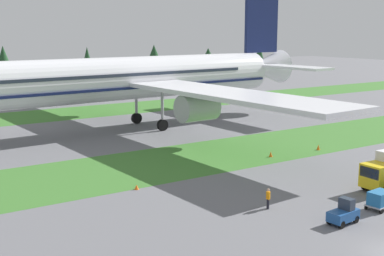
# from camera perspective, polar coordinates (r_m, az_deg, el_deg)

# --- Properties ---
(grass_strip_near) EXTENTS (320.00, 14.03, 0.01)m
(grass_strip_near) POSITION_cam_1_polar(r_m,az_deg,el_deg) (58.25, -2.26, -3.75)
(grass_strip_near) COLOR #3D752D
(grass_strip_near) RESTS_ON ground
(grass_strip_far) EXTENTS (320.00, 14.03, 0.01)m
(grass_strip_far) POSITION_cam_1_polar(r_m,az_deg,el_deg) (94.21, -14.92, 1.48)
(grass_strip_far) COLOR #3D752D
(grass_strip_far) RESTS_ON ground
(airliner) EXTENTS (61.67, 75.86, 21.59)m
(airliner) POSITION_cam_1_polar(r_m,az_deg,el_deg) (77.17, -6.31, 5.59)
(airliner) COLOR white
(airliner) RESTS_ON ground
(baggage_tug) EXTENTS (2.72, 1.55, 1.97)m
(baggage_tug) POSITION_cam_1_polar(r_m,az_deg,el_deg) (41.46, 16.56, -9.10)
(baggage_tug) COLOR #1E4C8E
(baggage_tug) RESTS_ON ground
(cargo_dolly_lead) EXTENTS (2.34, 1.71, 1.55)m
(cargo_dolly_lead) POSITION_cam_1_polar(r_m,az_deg,el_deg) (45.48, 20.21, -7.41)
(cargo_dolly_lead) COLOR #A3A3A8
(cargo_dolly_lead) RESTS_ON ground
(ground_crew_marshaller) EXTENTS (0.36, 0.49, 1.74)m
(ground_crew_marshaller) POSITION_cam_1_polar(r_m,az_deg,el_deg) (43.36, 8.48, -7.70)
(ground_crew_marshaller) COLOR black
(ground_crew_marshaller) RESTS_ON ground
(taxiway_marker_0) EXTENTS (0.44, 0.44, 0.68)m
(taxiway_marker_0) POSITION_cam_1_polar(r_m,az_deg,el_deg) (65.66, 13.90, -2.10)
(taxiway_marker_0) COLOR orange
(taxiway_marker_0) RESTS_ON ground
(taxiway_marker_1) EXTENTS (0.44, 0.44, 0.64)m
(taxiway_marker_1) POSITION_cam_1_polar(r_m,az_deg,el_deg) (61.01, 8.77, -2.90)
(taxiway_marker_1) COLOR orange
(taxiway_marker_1) RESTS_ON ground
(taxiway_marker_3) EXTENTS (0.44, 0.44, 0.46)m
(taxiway_marker_3) POSITION_cam_1_polar(r_m,az_deg,el_deg) (48.40, -6.20, -6.56)
(taxiway_marker_3) COLOR orange
(taxiway_marker_3) RESTS_ON ground
(distant_tree_line) EXTENTS (165.51, 9.70, 12.32)m
(distant_tree_line) POSITION_cam_1_polar(r_m,az_deg,el_deg) (131.05, -20.00, 6.74)
(distant_tree_line) COLOR #4C3823
(distant_tree_line) RESTS_ON ground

